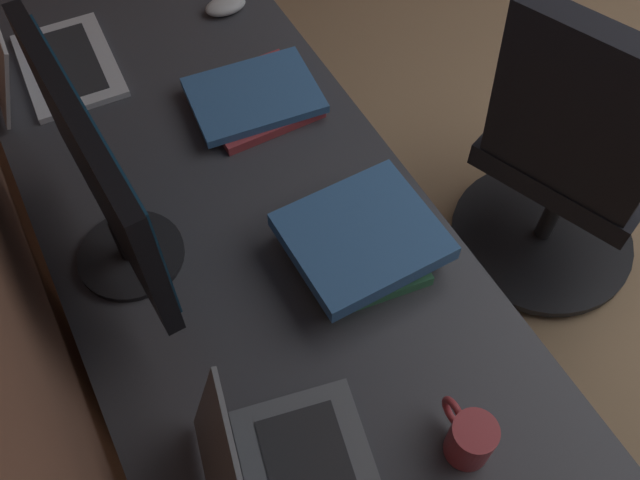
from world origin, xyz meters
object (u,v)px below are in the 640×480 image
at_px(mouse_main, 226,6).
at_px(book_stack_far, 255,98).
at_px(laptop_center, 40,59).
at_px(office_chair, 569,165).
at_px(monitor_primary, 100,177).
at_px(drawer_pedestal, 256,339).
at_px(coffee_mug, 470,438).
at_px(book_stack_near, 362,241).

height_order(mouse_main, book_stack_far, book_stack_far).
height_order(laptop_center, office_chair, office_chair).
xyz_separation_m(monitor_primary, laptop_center, (0.56, 0.01, -0.19)).
xyz_separation_m(drawer_pedestal, book_stack_far, (0.34, -0.19, 0.40)).
bearing_deg(office_chair, drawer_pedestal, 90.68).
bearing_deg(drawer_pedestal, mouse_main, -21.83).
xyz_separation_m(monitor_primary, coffee_mug, (-0.60, -0.34, -0.19)).
bearing_deg(book_stack_near, monitor_primary, 62.21).
height_order(monitor_primary, coffee_mug, monitor_primary).
relative_size(laptop_center, book_stack_near, 1.15).
bearing_deg(coffee_mug, mouse_main, -5.07).
xyz_separation_m(book_stack_far, office_chair, (-0.33, -0.72, -0.29)).
height_order(laptop_center, coffee_mug, laptop_center).
xyz_separation_m(monitor_primary, mouse_main, (0.57, -0.45, -0.22)).
bearing_deg(monitor_primary, book_stack_far, -56.23).
bearing_deg(book_stack_near, mouse_main, -4.87).
relative_size(laptop_center, mouse_main, 3.02).
bearing_deg(coffee_mug, drawer_pedestal, 17.41).
xyz_separation_m(mouse_main, book_stack_near, (-0.78, 0.07, 0.03)).
distance_m(monitor_primary, book_stack_far, 0.50).
xyz_separation_m(laptop_center, coffee_mug, (-1.16, -0.35, -0.00)).
distance_m(drawer_pedestal, book_stack_far, 0.56).
bearing_deg(laptop_center, mouse_main, -88.66).
distance_m(book_stack_near, coffee_mug, 0.40).
relative_size(laptop_center, office_chair, 0.32).
bearing_deg(mouse_main, book_stack_far, 167.25).
relative_size(drawer_pedestal, monitor_primary, 1.39).
xyz_separation_m(coffee_mug, office_chair, (0.52, -0.75, -0.32)).
height_order(drawer_pedestal, monitor_primary, monitor_primary).
bearing_deg(book_stack_near, coffee_mug, 174.56).
distance_m(mouse_main, coffee_mug, 1.18).
distance_m(book_stack_near, book_stack_far, 0.45).
height_order(book_stack_far, coffee_mug, coffee_mug).
distance_m(laptop_center, office_chair, 1.32).
height_order(book_stack_far, office_chair, office_chair).
distance_m(drawer_pedestal, laptop_center, 0.80).
height_order(laptop_center, book_stack_near, laptop_center).
height_order(monitor_primary, mouse_main, monitor_primary).
height_order(monitor_primary, office_chair, monitor_primary).
bearing_deg(drawer_pedestal, office_chair, -89.32).
relative_size(mouse_main, coffee_mug, 0.92).
distance_m(book_stack_far, office_chair, 0.85).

